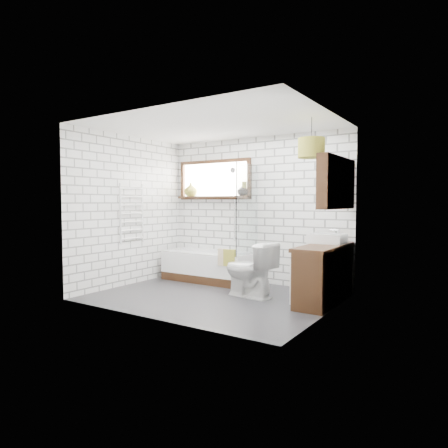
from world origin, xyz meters
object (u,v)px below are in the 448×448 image
Objects in this scene: basin at (327,238)px; toilet at (249,269)px; vanity at (325,274)px; pendant at (311,148)px; bathtub at (209,266)px.

basin reaches higher than toilet.
vanity is at bearing -77.54° from basin.
pendant is at bearing -104.54° from vanity.
pendant is (-0.03, -0.61, 1.23)m from basin.
toilet is at bearing -150.11° from basin.
pendant is (2.13, -0.69, 1.84)m from bathtub.
basin reaches higher than bathtub.
toilet is at bearing 177.36° from pendant.
basin is at bearing 102.46° from vanity.
toilet reaches higher than bathtub.
vanity is (2.22, -0.35, 0.14)m from bathtub.
toilet is at bearing -164.35° from vanity.
basin is 1.22m from toilet.
pendant is (0.95, -0.04, 1.69)m from toilet.
vanity is at bearing 75.46° from pendant.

